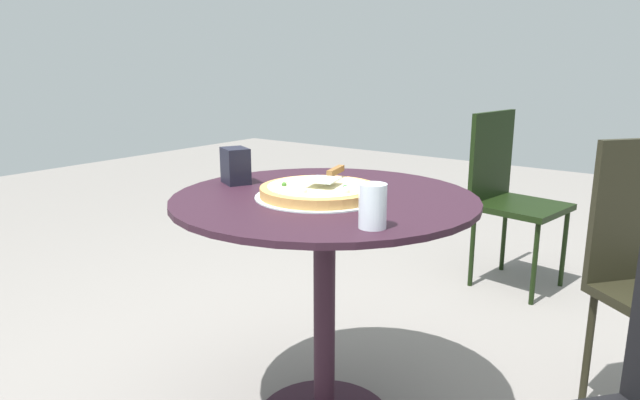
{
  "coord_description": "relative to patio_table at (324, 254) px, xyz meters",
  "views": [
    {
      "loc": [
        0.95,
        -1.3,
        1.12
      ],
      "look_at": [
        0.0,
        -0.02,
        0.74
      ],
      "focal_mm": 31.91,
      "sensor_mm": 36.0,
      "label": 1
    }
  ],
  "objects": [
    {
      "name": "patio_table",
      "position": [
        0.0,
        0.0,
        0.0
      ],
      "size": [
        0.89,
        0.89,
        0.75
      ],
      "color": "black",
      "rests_on": "ground"
    },
    {
      "name": "napkin_dispenser",
      "position": [
        -0.33,
        -0.03,
        0.24
      ],
      "size": [
        0.12,
        0.11,
        0.11
      ],
      "primitive_type": "cube",
      "rotation": [
        0.0,
        0.0,
        2.69
      ],
      "color": "black",
      "rests_on": "patio_table"
    },
    {
      "name": "pizza_server",
      "position": [
        -0.0,
        0.03,
        0.24
      ],
      "size": [
        0.1,
        0.22,
        0.02
      ],
      "color": "silver",
      "rests_on": "pizza_on_tray"
    },
    {
      "name": "patio_chair_corner",
      "position": [
        0.04,
        1.52,
        -0.06
      ],
      "size": [
        0.44,
        0.44,
        0.88
      ],
      "color": "black",
      "rests_on": "ground"
    },
    {
      "name": "pizza_on_tray",
      "position": [
        0.0,
        -0.02,
        0.2
      ],
      "size": [
        0.37,
        0.37,
        0.05
      ],
      "color": "silver",
      "rests_on": "patio_table"
    },
    {
      "name": "drinking_cup",
      "position": [
        0.28,
        -0.2,
        0.23
      ],
      "size": [
        0.07,
        0.07,
        0.11
      ],
      "primitive_type": "cylinder",
      "color": "silver",
      "rests_on": "patio_table"
    }
  ]
}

